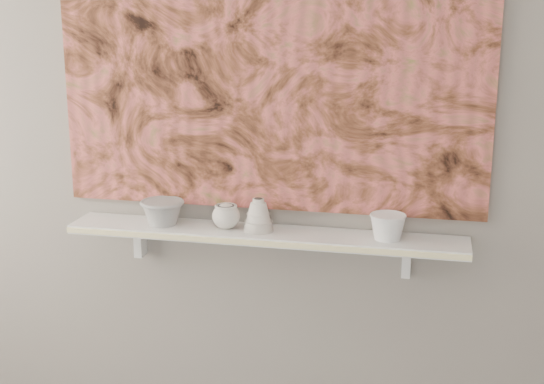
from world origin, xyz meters
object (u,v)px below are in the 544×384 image
(bowl_grey, at_px, (162,212))
(bell_vessel, at_px, (258,215))
(bowl_white, at_px, (388,226))
(painting, at_px, (269,52))
(shelf, at_px, (264,235))
(cup_cream, at_px, (226,216))

(bowl_grey, relative_size, bell_vessel, 1.36)
(bell_vessel, xyz_separation_m, bowl_white, (0.45, 0.00, -0.01))
(bowl_white, bearing_deg, painting, 169.26)
(painting, bearing_deg, bowl_white, -10.74)
(bowl_grey, bearing_deg, shelf, 0.00)
(cup_cream, bearing_deg, painting, 30.40)
(bowl_grey, height_order, cup_cream, bowl_grey)
(shelf, xyz_separation_m, bowl_white, (0.42, 0.00, 0.06))
(cup_cream, bearing_deg, bell_vessel, 0.00)
(painting, bearing_deg, bowl_grey, -167.82)
(bell_vessel, bearing_deg, bowl_white, 0.00)
(painting, height_order, bowl_grey, painting)
(bowl_white, bearing_deg, bowl_grey, 180.00)
(painting, relative_size, bowl_white, 12.30)
(shelf, relative_size, cup_cream, 14.30)
(bowl_white, bearing_deg, bell_vessel, 180.00)
(shelf, relative_size, bowl_white, 11.48)
(bell_vessel, height_order, bowl_white, bell_vessel)
(painting, bearing_deg, bell_vessel, -104.51)
(painting, distance_m, bell_vessel, 0.56)
(bowl_grey, height_order, bowl_white, bowl_grey)
(bowl_grey, relative_size, cup_cream, 1.61)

